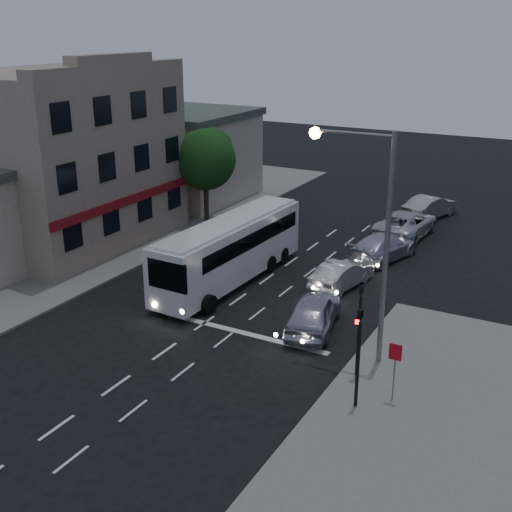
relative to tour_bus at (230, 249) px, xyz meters
The scene contains 17 objects.
ground 7.17m from the tour_bus, 77.68° to the right, with size 120.00×120.00×0.00m, color black.
sidewalk_near 18.14m from the tour_bus, 36.68° to the right, with size 12.00×24.00×0.12m, color slate.
sidewalk_far 11.71m from the tour_bus, behind, with size 12.00×50.00×0.12m, color slate.
road_markings 4.79m from the tour_bus, 51.49° to the right, with size 8.00×30.55×0.01m.
tour_bus is the anchor object (origin of this frame).
car_suv 6.76m from the tour_bus, 26.52° to the right, with size 1.89×4.70×1.60m, color #ACACBC.
car_sedan_a 5.82m from the tour_bus, 21.47° to the left, with size 1.46×4.20×1.38m, color silver.
car_sedan_b 9.19m from the tour_bus, 50.11° to the left, with size 2.07×5.08×1.48m, color silver.
car_sedan_c 13.20m from the tour_bus, 64.02° to the left, with size 2.70×5.85×1.63m, color silver.
car_extra 17.85m from the tour_bus, 70.05° to the left, with size 1.63×4.68×1.54m, color #A8A8A8.
traffic_signal_main 10.91m from the tour_bus, 33.48° to the right, with size 0.25×0.35×4.10m.
traffic_signal_side 12.64m from the tour_bus, 39.23° to the right, with size 0.18×0.15×4.10m.
regulatory_sign 12.87m from the tour_bus, 33.08° to the right, with size 0.45×0.12×2.20m.
streetlight 10.69m from the tour_bus, 27.45° to the right, with size 3.32×0.44×9.00m.
main_building 12.98m from the tour_bus, behind, with size 10.12×12.00×11.00m.
low_building_north 17.93m from the tour_bus, 132.29° to the left, with size 9.40×9.40×6.50m.
street_tree 10.97m from the tour_bus, 129.23° to the left, with size 4.00×4.00×6.20m.
Camera 1 is at (14.42, -19.68, 12.57)m, focal length 45.00 mm.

